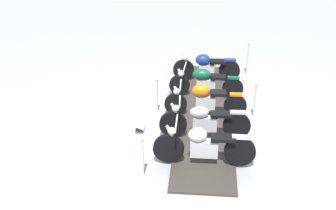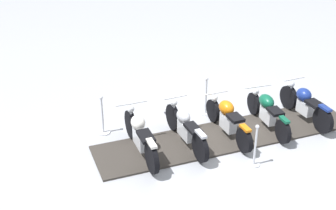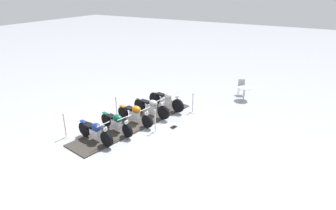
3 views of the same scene
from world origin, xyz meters
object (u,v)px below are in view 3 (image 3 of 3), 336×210
Objects in this scene: stanchion_right_rear at (193,106)px; motorcycle_navy at (95,131)px; stanchion_left_mid at (117,109)px; motorcycle_copper at (135,114)px; motorcycle_cream at (166,100)px; cafe_table at (244,91)px; cafe_chair_near_table at (242,86)px; motorcycle_forest at (117,122)px; motorcycle_chrome at (152,107)px; stanchion_right_mid at (155,124)px; info_placard at (174,126)px; stanchion_left_front at (65,129)px.

motorcycle_navy is at bearing 66.22° from stanchion_right_rear.
motorcycle_copper is at bearing 170.17° from stanchion_left_mid.
stanchion_left_mid is (1.71, 2.03, -0.16)m from motorcycle_cream.
cafe_table is (-4.88, -5.46, 0.19)m from stanchion_left_mid.
cafe_chair_near_table is (-1.41, -3.80, 0.23)m from stanchion_right_rear.
motorcycle_forest is at bearing -89.82° from motorcycle_cream.
motorcycle_forest is 2.02× the size of stanchion_right_rear.
cafe_chair_near_table is at bearing 68.26° from motorcycle_chrome.
motorcycle_navy is 1.14m from motorcycle_forest.
stanchion_right_mid is 1.16× the size of cafe_chair_near_table.
cafe_chair_near_table is at bearing 72.45° from motorcycle_copper.
cafe_chair_near_table reaches higher than cafe_table.
motorcycle_chrome is 2.93× the size of cafe_table.
info_placard is (-1.57, 0.53, -0.44)m from motorcycle_chrome.
cafe_table is at bearing 61.24° from motorcycle_chrome.
motorcycle_forest is 1.79m from stanchion_left_mid.
cafe_chair_near_table is at bearing -118.90° from stanchion_left_front.
motorcycle_chrome reaches higher than motorcycle_forest.
motorcycle_navy is 2.63m from stanchion_right_mid.
stanchion_left_front is at bearing -56.39° from cafe_chair_near_table.
info_placard is (-1.95, -1.74, -0.45)m from motorcycle_forest.
motorcycle_cream is at bearing -130.15° from stanchion_left_mid.
motorcycle_chrome is 2.04× the size of stanchion_right_mid.
stanchion_right_mid is at bearing 80.14° from stanchion_right_rear.
motorcycle_cream is at bearing -61.23° from cafe_chair_near_table.
stanchion_right_rear is 3.56m from cafe_table.
motorcycle_navy is 3.61m from info_placard.
info_placard is at bearing 27.56° from motorcycle_copper.
motorcycle_cream is 2.18× the size of stanchion_right_rear.
motorcycle_navy is 9.39m from cafe_chair_near_table.
motorcycle_cream reaches higher than cafe_chair_near_table.
stanchion_left_mid is 1.00× the size of stanchion_right_rear.
motorcycle_navy reaches higher than info_placard.
motorcycle_copper is (-0.19, -1.13, 0.00)m from motorcycle_forest.
motorcycle_copper is at bearing -91.73° from motorcycle_chrome.
stanchion_left_front is at bearing -158.44° from motorcycle_navy.
stanchion_right_rear is 2.04m from info_placard.
motorcycle_navy is 2.19× the size of cafe_chair_near_table.
motorcycle_cream is 2.66m from stanchion_left_mid.
stanchion_left_front is (0.49, 2.84, 0.01)m from stanchion_left_mid.
stanchion_right_rear is (-0.49, -2.84, -0.05)m from stanchion_right_mid.
stanchion_right_rear is at bearing -124.34° from stanchion_left_front.
info_placard is (-0.01, 2.02, -0.25)m from stanchion_right_rear.
cafe_chair_near_table is (-2.97, -5.29, 0.03)m from motorcycle_chrome.
stanchion_left_mid is 2.63m from stanchion_right_mid.
stanchion_right_rear reaches higher than cafe_table.
stanchion_left_mid is at bearing -9.86° from stanchion_right_mid.
stanchion_left_front is (1.83, 2.61, -0.13)m from motorcycle_copper.
motorcycle_copper is 3.16m from stanchion_right_rear.
motorcycle_cream is (-0.78, -4.52, 0.02)m from motorcycle_navy.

